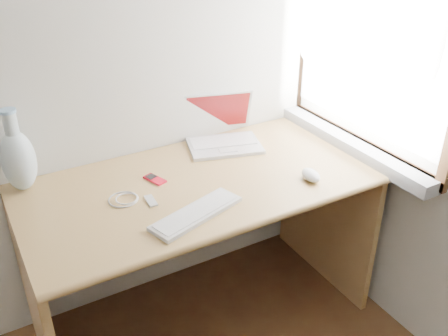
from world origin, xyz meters
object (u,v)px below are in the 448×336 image
desk (192,215)px  external_keyboard (197,213)px  laptop (220,134)px  vase (18,158)px

desk → external_keyboard: (-0.13, -0.31, 0.23)m
desk → laptop: bearing=35.5°
desk → vase: size_ratio=4.30×
laptop → vase: (-0.88, 0.03, 0.09)m
laptop → external_keyboard: bearing=-111.0°
laptop → vase: vase is taller
external_keyboard → vase: vase is taller
desk → laptop: laptop is taller
desk → vase: (-0.64, 0.20, 0.36)m
external_keyboard → vase: 0.73m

